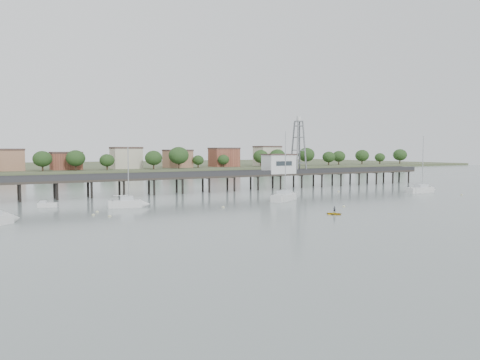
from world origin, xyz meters
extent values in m
plane|color=slate|center=(0.00, 0.00, 0.00)|extent=(500.00, 500.00, 0.00)
cube|color=#2D2823|center=(0.00, 60.00, 3.75)|extent=(150.00, 5.00, 0.50)
cube|color=#333335|center=(0.00, 57.60, 4.55)|extent=(150.00, 0.12, 1.10)
cube|color=#333335|center=(0.00, 62.40, 4.55)|extent=(150.00, 0.12, 1.10)
cylinder|color=black|center=(0.00, 58.10, 1.80)|extent=(0.50, 0.50, 4.40)
cylinder|color=black|center=(0.00, 61.90, 1.80)|extent=(0.50, 0.50, 4.40)
cylinder|color=black|center=(73.00, 58.10, 1.80)|extent=(0.50, 0.50, 4.40)
cylinder|color=black|center=(73.00, 61.90, 1.80)|extent=(0.50, 0.50, 4.40)
cube|color=silver|center=(25.00, 60.00, 6.50)|extent=(8.00, 5.00, 5.00)
cube|color=#4C3833|center=(25.00, 60.00, 9.15)|extent=(8.40, 5.40, 0.30)
cube|color=slate|center=(31.50, 60.00, 18.15)|extent=(1.80, 1.80, 0.30)
cube|color=silver|center=(31.50, 60.00, 18.90)|extent=(0.90, 0.90, 1.20)
cube|color=silver|center=(-22.14, 38.97, 0.48)|extent=(5.38, 2.93, 1.65)
cone|color=silver|center=(-19.01, 38.35, 0.47)|extent=(2.47, 2.36, 1.98)
cube|color=silver|center=(-22.14, 38.97, 1.65)|extent=(2.53, 1.99, 0.75)
cylinder|color=#A5A8AA|center=(-21.79, 38.91, 6.07)|extent=(0.18, 0.18, 9.55)
cylinder|color=#A5A8AA|center=(-22.97, 39.14, 2.20)|extent=(2.94, 0.70, 0.12)
cone|color=silver|center=(-41.21, 30.13, 0.48)|extent=(3.42, 3.39, 2.35)
cube|color=silver|center=(48.54, 33.13, 0.48)|extent=(6.70, 2.74, 1.65)
cone|color=silver|center=(52.69, 33.22, 0.48)|extent=(2.83, 2.65, 2.58)
cube|color=silver|center=(48.54, 33.13, 1.65)|extent=(3.00, 2.14, 0.75)
cylinder|color=#A5A8AA|center=(49.00, 33.14, 7.53)|extent=(0.18, 0.18, 12.46)
cylinder|color=#A5A8AA|center=(47.43, 33.10, 2.20)|extent=(3.88, 0.21, 0.12)
cube|color=silver|center=(9.46, 34.86, 0.48)|extent=(7.24, 5.96, 1.65)
cone|color=silver|center=(13.09, 37.18, 0.48)|extent=(3.86, 3.80, 2.68)
cube|color=silver|center=(9.46, 34.86, 1.65)|extent=(3.73, 3.45, 0.75)
cylinder|color=#A5A8AA|center=(9.86, 35.12, 7.76)|extent=(0.18, 0.18, 12.91)
cylinder|color=#A5A8AA|center=(8.49, 34.24, 2.20)|extent=(3.45, 2.26, 0.12)
cube|color=silver|center=(-34.51, 46.52, 0.32)|extent=(3.60, 2.32, 0.93)
cube|color=silver|center=(-35.22, 46.74, 0.88)|extent=(1.39, 1.39, 0.56)
imported|color=gold|center=(4.51, 13.58, 0.00)|extent=(1.65, 1.46, 2.40)
imported|color=black|center=(4.51, 13.58, 0.00)|extent=(0.80, 1.15, 0.26)
ellipsoid|color=beige|center=(51.48, 24.20, 0.08)|extent=(0.56, 0.56, 0.39)
ellipsoid|color=beige|center=(32.29, 44.36, 0.08)|extent=(0.56, 0.56, 0.39)
ellipsoid|color=beige|center=(-27.73, 28.61, 0.08)|extent=(0.56, 0.56, 0.39)
ellipsoid|color=beige|center=(12.60, 20.40, 0.08)|extent=(0.56, 0.56, 0.39)
ellipsoid|color=beige|center=(-7.06, 30.23, 0.08)|extent=(0.56, 0.56, 0.39)
ellipsoid|color=beige|center=(-28.26, 34.90, 0.08)|extent=(0.56, 0.56, 0.39)
ellipsoid|color=beige|center=(-29.63, 31.37, 0.08)|extent=(0.56, 0.56, 0.39)
cube|color=#475133|center=(0.00, 245.00, 0.50)|extent=(500.00, 170.00, 1.40)
cube|color=brown|center=(-35.00, 183.00, 5.70)|extent=(13.00, 10.50, 9.00)
cube|color=brown|center=(-10.00, 183.00, 5.70)|extent=(13.00, 10.50, 9.00)
cube|color=brown|center=(18.00, 183.00, 5.70)|extent=(13.00, 10.50, 9.00)
cube|color=brown|center=(45.00, 183.00, 5.70)|extent=(13.00, 10.50, 9.00)
cube|color=brown|center=(72.00, 183.00, 5.70)|extent=(13.00, 10.50, 9.00)
cube|color=brown|center=(100.00, 183.00, 5.70)|extent=(13.00, 10.50, 9.00)
ellipsoid|color=#193817|center=(0.00, 171.00, 6.00)|extent=(8.00, 8.00, 6.80)
ellipsoid|color=#193817|center=(120.00, 171.00, 6.00)|extent=(8.00, 8.00, 6.80)
camera|label=1|loc=(-45.28, -44.16, 10.40)|focal=35.00mm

